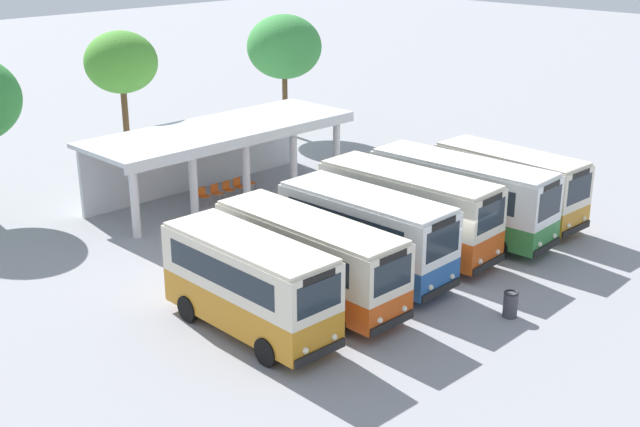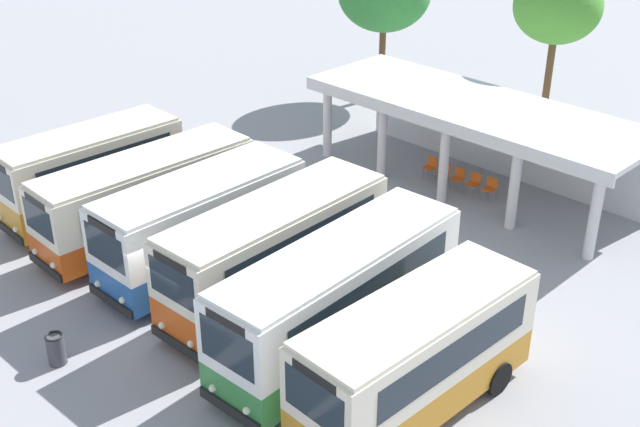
% 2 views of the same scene
% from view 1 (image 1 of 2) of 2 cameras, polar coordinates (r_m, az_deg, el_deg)
% --- Properties ---
extents(ground_plane, '(180.00, 180.00, 0.00)m').
position_cam_1_polar(ground_plane, '(31.22, 8.72, -4.27)').
color(ground_plane, '#939399').
extents(city_bus_nearest_orange, '(2.34, 6.57, 3.17)m').
position_cam_1_polar(city_bus_nearest_orange, '(26.24, -4.89, -4.70)').
color(city_bus_nearest_orange, black).
rests_on(city_bus_nearest_orange, ground).
extents(city_bus_second_in_row, '(2.31, 7.71, 3.00)m').
position_cam_1_polar(city_bus_second_in_row, '(28.28, -0.76, -2.94)').
color(city_bus_second_in_row, black).
rests_on(city_bus_second_in_row, ground).
extents(city_bus_middle_cream, '(2.49, 6.99, 3.18)m').
position_cam_1_polar(city_bus_middle_cream, '(30.25, 3.16, -1.25)').
color(city_bus_middle_cream, black).
rests_on(city_bus_middle_cream, ground).
extents(city_bus_fourth_amber, '(2.56, 7.64, 3.28)m').
position_cam_1_polar(city_bus_fourth_amber, '(32.59, 6.06, 0.33)').
color(city_bus_fourth_amber, black).
rests_on(city_bus_fourth_amber, ground).
extents(city_bus_fifth_blue, '(2.60, 8.09, 3.26)m').
position_cam_1_polar(city_bus_fifth_blue, '(34.59, 9.67, 1.29)').
color(city_bus_fifth_blue, black).
rests_on(city_bus_fifth_blue, ground).
extents(city_bus_far_end_green, '(2.43, 6.79, 3.12)m').
position_cam_1_polar(city_bus_far_end_green, '(36.73, 12.88, 2.04)').
color(city_bus_far_end_green, black).
rests_on(city_bus_far_end_green, ground).
extents(terminal_canopy, '(13.25, 4.54, 3.40)m').
position_cam_1_polar(terminal_canopy, '(39.57, -7.22, 4.86)').
color(terminal_canopy, silver).
rests_on(terminal_canopy, ground).
extents(waiting_chair_end_by_column, '(0.46, 0.46, 0.86)m').
position_cam_1_polar(waiting_chair_end_by_column, '(38.54, -8.03, 1.30)').
color(waiting_chair_end_by_column, slate).
rests_on(waiting_chair_end_by_column, ground).
extents(waiting_chair_second_from_end, '(0.46, 0.46, 0.86)m').
position_cam_1_polar(waiting_chair_second_from_end, '(38.89, -7.17, 1.51)').
color(waiting_chair_second_from_end, slate).
rests_on(waiting_chair_second_from_end, ground).
extents(waiting_chair_middle_seat, '(0.46, 0.46, 0.86)m').
position_cam_1_polar(waiting_chair_middle_seat, '(39.28, -6.36, 1.74)').
color(waiting_chair_middle_seat, slate).
rests_on(waiting_chair_middle_seat, ground).
extents(waiting_chair_fourth_seat, '(0.46, 0.46, 0.86)m').
position_cam_1_polar(waiting_chair_fourth_seat, '(39.73, -5.64, 1.97)').
color(waiting_chair_fourth_seat, slate).
rests_on(waiting_chair_fourth_seat, ground).
extents(waiting_chair_fifth_seat, '(0.46, 0.46, 0.86)m').
position_cam_1_polar(waiting_chair_fifth_seat, '(40.20, -4.94, 2.21)').
color(waiting_chair_fifth_seat, slate).
rests_on(waiting_chair_fifth_seat, ground).
extents(roadside_tree_behind_canopy, '(3.67, 3.67, 7.26)m').
position_cam_1_polar(roadside_tree_behind_canopy, '(43.45, -13.51, 10.04)').
color(roadside_tree_behind_canopy, brown).
rests_on(roadside_tree_behind_canopy, ground).
extents(roadside_tree_east_of_canopy, '(4.46, 4.46, 7.19)m').
position_cam_1_polar(roadside_tree_east_of_canopy, '(50.26, -2.47, 11.36)').
color(roadside_tree_east_of_canopy, brown).
rests_on(roadside_tree_east_of_canopy, ground).
extents(litter_bin_apron, '(0.49, 0.49, 0.90)m').
position_cam_1_polar(litter_bin_apron, '(28.38, 12.95, -6.09)').
color(litter_bin_apron, '#3F3F47').
rests_on(litter_bin_apron, ground).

